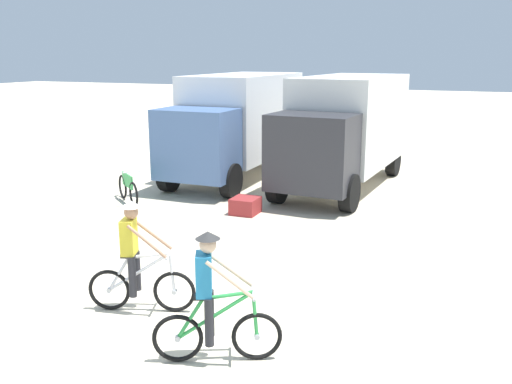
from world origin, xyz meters
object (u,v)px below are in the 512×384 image
at_px(box_truck_white_box, 345,126).
at_px(cyclist_orange_shirt, 136,261).
at_px(box_truck_avon_van, 237,121).
at_px(cyclist_cowboy_hat, 212,302).
at_px(supply_crate, 245,206).
at_px(bicycle_spare, 128,188).

distance_m(box_truck_white_box, cyclist_orange_shirt, 9.88).
bearing_deg(box_truck_white_box, box_truck_avon_van, 179.04).
distance_m(box_truck_white_box, cyclist_cowboy_hat, 10.75).
bearing_deg(cyclist_cowboy_hat, supply_crate, 110.53).
bearing_deg(box_truck_white_box, cyclist_cowboy_hat, -84.95).
height_order(cyclist_orange_shirt, cyclist_cowboy_hat, same).
bearing_deg(bicycle_spare, box_truck_white_box, 40.30).
bearing_deg(supply_crate, box_truck_avon_van, 117.24).
distance_m(bicycle_spare, supply_crate, 3.45).
distance_m(box_truck_avon_van, bicycle_spare, 4.74).
relative_size(bicycle_spare, supply_crate, 2.02).
relative_size(cyclist_orange_shirt, bicycle_spare, 1.30).
bearing_deg(cyclist_orange_shirt, supply_crate, 96.98).
distance_m(box_truck_white_box, bicycle_spare, 6.71).
relative_size(box_truck_avon_van, supply_crate, 9.81).
bearing_deg(supply_crate, cyclist_cowboy_hat, -69.47).
bearing_deg(cyclist_cowboy_hat, box_truck_avon_van, 113.15).
bearing_deg(box_truck_avon_van, cyclist_orange_shirt, -74.15).
height_order(box_truck_white_box, bicycle_spare, box_truck_white_box).
relative_size(box_truck_avon_van, bicycle_spare, 4.85).
bearing_deg(cyclist_orange_shirt, cyclist_cowboy_hat, -26.15).
relative_size(box_truck_white_box, cyclist_orange_shirt, 3.78).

